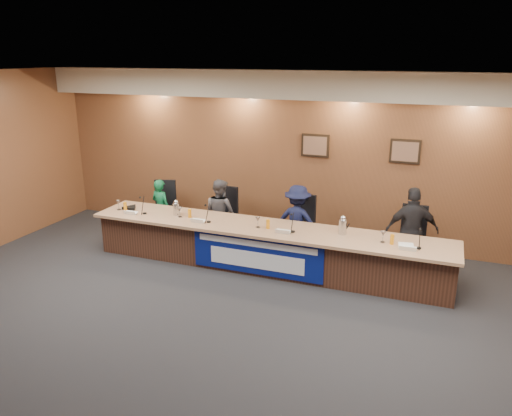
# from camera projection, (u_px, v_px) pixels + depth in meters

# --- Properties ---
(floor) EXTENTS (10.00, 10.00, 0.00)m
(floor) POSITION_uv_depth(u_px,v_px,m) (201.00, 340.00, 6.32)
(floor) COLOR black
(floor) RESTS_ON ground
(ceiling) EXTENTS (10.00, 8.00, 0.04)m
(ceiling) POSITION_uv_depth(u_px,v_px,m) (191.00, 80.00, 5.37)
(ceiling) COLOR silver
(ceiling) RESTS_ON wall_back
(wall_back) EXTENTS (10.00, 0.04, 3.20)m
(wall_back) POSITION_uv_depth(u_px,v_px,m) (295.00, 157.00, 9.41)
(wall_back) COLOR brown
(wall_back) RESTS_ON floor
(soffit) EXTENTS (10.00, 0.50, 0.50)m
(soffit) POSITION_uv_depth(u_px,v_px,m) (292.00, 84.00, 8.79)
(soffit) COLOR beige
(soffit) RESTS_ON wall_back
(dais_body) EXTENTS (6.00, 0.80, 0.70)m
(dais_body) POSITION_uv_depth(u_px,v_px,m) (265.00, 248.00, 8.36)
(dais_body) COLOR #3D2217
(dais_body) RESTS_ON floor
(dais_top) EXTENTS (6.10, 0.95, 0.05)m
(dais_top) POSITION_uv_depth(u_px,v_px,m) (264.00, 228.00, 8.20)
(dais_top) COLOR #A47957
(dais_top) RESTS_ON dais_body
(banner) EXTENTS (2.20, 0.02, 0.65)m
(banner) POSITION_uv_depth(u_px,v_px,m) (257.00, 255.00, 7.98)
(banner) COLOR navy
(banner) RESTS_ON dais_body
(banner_text_upper) EXTENTS (2.00, 0.01, 0.10)m
(banner_text_upper) POSITION_uv_depth(u_px,v_px,m) (256.00, 244.00, 7.91)
(banner_text_upper) COLOR silver
(banner_text_upper) RESTS_ON banner
(banner_text_lower) EXTENTS (1.60, 0.01, 0.28)m
(banner_text_lower) POSITION_uv_depth(u_px,v_px,m) (256.00, 260.00, 7.99)
(banner_text_lower) COLOR silver
(banner_text_lower) RESTS_ON banner
(wall_photo_left) EXTENTS (0.52, 0.04, 0.42)m
(wall_photo_left) POSITION_uv_depth(u_px,v_px,m) (315.00, 146.00, 9.18)
(wall_photo_left) COLOR black
(wall_photo_left) RESTS_ON wall_back
(wall_photo_right) EXTENTS (0.52, 0.04, 0.42)m
(wall_photo_right) POSITION_uv_depth(u_px,v_px,m) (405.00, 151.00, 8.63)
(wall_photo_right) COLOR black
(wall_photo_right) RESTS_ON wall_back
(panelist_a) EXTENTS (0.47, 0.36, 1.16)m
(panelist_a) POSITION_uv_depth(u_px,v_px,m) (161.00, 208.00, 9.72)
(panelist_a) COLOR #0E5A32
(panelist_a) RESTS_ON floor
(panelist_b) EXTENTS (0.75, 0.67, 1.28)m
(panelist_b) POSITION_uv_depth(u_px,v_px,m) (220.00, 213.00, 9.27)
(panelist_b) COLOR #4E4C52
(panelist_b) RESTS_ON floor
(panelist_c) EXTENTS (0.86, 0.52, 1.30)m
(panelist_c) POSITION_uv_depth(u_px,v_px,m) (297.00, 221.00, 8.76)
(panelist_c) COLOR #0F1433
(panelist_c) RESTS_ON floor
(panelist_d) EXTENTS (0.91, 0.58, 1.45)m
(panelist_d) POSITION_uv_depth(u_px,v_px,m) (412.00, 231.00, 8.08)
(panelist_d) COLOR black
(panelist_d) RESTS_ON floor
(office_chair_a) EXTENTS (0.61, 0.61, 0.08)m
(office_chair_a) POSITION_uv_depth(u_px,v_px,m) (164.00, 212.00, 9.84)
(office_chair_a) COLOR black
(office_chair_a) RESTS_ON floor
(office_chair_b) EXTENTS (0.52, 0.52, 0.08)m
(office_chair_b) POSITION_uv_depth(u_px,v_px,m) (223.00, 219.00, 9.41)
(office_chair_b) COLOR black
(office_chair_b) RESTS_ON floor
(office_chair_c) EXTENTS (0.57, 0.57, 0.08)m
(office_chair_c) POSITION_uv_depth(u_px,v_px,m) (299.00, 229.00, 8.90)
(office_chair_c) COLOR black
(office_chair_c) RESTS_ON floor
(office_chair_d) EXTENTS (0.50, 0.50, 0.08)m
(office_chair_d) POSITION_uv_depth(u_px,v_px,m) (411.00, 243.00, 8.24)
(office_chair_d) COLOR black
(office_chair_d) RESTS_ON floor
(nameplate_a) EXTENTS (0.24, 0.08, 0.10)m
(nameplate_a) POSITION_uv_depth(u_px,v_px,m) (129.00, 212.00, 8.78)
(nameplate_a) COLOR white
(nameplate_a) RESTS_ON dais_top
(microphone_a) EXTENTS (0.07, 0.07, 0.02)m
(microphone_a) POSITION_uv_depth(u_px,v_px,m) (145.00, 213.00, 8.84)
(microphone_a) COLOR black
(microphone_a) RESTS_ON dais_top
(juice_glass_a) EXTENTS (0.06, 0.06, 0.15)m
(juice_glass_a) POSITION_uv_depth(u_px,v_px,m) (125.00, 206.00, 9.02)
(juice_glass_a) COLOR orange
(juice_glass_a) RESTS_ON dais_top
(water_glass_a) EXTENTS (0.08, 0.08, 0.18)m
(water_glass_a) POSITION_uv_depth(u_px,v_px,m) (119.00, 205.00, 9.05)
(water_glass_a) COLOR silver
(water_glass_a) RESTS_ON dais_top
(nameplate_b) EXTENTS (0.24, 0.08, 0.10)m
(nameplate_b) POSITION_uv_depth(u_px,v_px,m) (197.00, 220.00, 8.36)
(nameplate_b) COLOR white
(nameplate_b) RESTS_ON dais_top
(microphone_b) EXTENTS (0.07, 0.07, 0.02)m
(microphone_b) POSITION_uv_depth(u_px,v_px,m) (209.00, 222.00, 8.40)
(microphone_b) COLOR black
(microphone_b) RESTS_ON dais_top
(juice_glass_b) EXTENTS (0.06, 0.06, 0.15)m
(juice_glass_b) POSITION_uv_depth(u_px,v_px,m) (190.00, 213.00, 8.63)
(juice_glass_b) COLOR orange
(juice_glass_b) RESTS_ON dais_top
(water_glass_b) EXTENTS (0.08, 0.08, 0.18)m
(water_glass_b) POSITION_uv_depth(u_px,v_px,m) (180.00, 212.00, 8.64)
(water_glass_b) COLOR silver
(water_glass_b) RESTS_ON dais_top
(nameplate_c) EXTENTS (0.24, 0.08, 0.10)m
(nameplate_c) POSITION_uv_depth(u_px,v_px,m) (282.00, 231.00, 7.85)
(nameplate_c) COLOR white
(nameplate_c) RESTS_ON dais_top
(microphone_c) EXTENTS (0.07, 0.07, 0.02)m
(microphone_c) POSITION_uv_depth(u_px,v_px,m) (293.00, 232.00, 7.94)
(microphone_c) COLOR black
(microphone_c) RESTS_ON dais_top
(juice_glass_c) EXTENTS (0.06, 0.06, 0.15)m
(juice_glass_c) POSITION_uv_depth(u_px,v_px,m) (268.00, 224.00, 8.09)
(juice_glass_c) COLOR orange
(juice_glass_c) RESTS_ON dais_top
(water_glass_c) EXTENTS (0.08, 0.08, 0.18)m
(water_glass_c) POSITION_uv_depth(u_px,v_px,m) (258.00, 222.00, 8.13)
(water_glass_c) COLOR silver
(water_glass_c) RESTS_ON dais_top
(nameplate_d) EXTENTS (0.24, 0.08, 0.10)m
(nameplate_d) POSITION_uv_depth(u_px,v_px,m) (408.00, 248.00, 7.17)
(nameplate_d) COLOR white
(nameplate_d) RESTS_ON dais_top
(microphone_d) EXTENTS (0.07, 0.07, 0.02)m
(microphone_d) POSITION_uv_depth(u_px,v_px,m) (419.00, 248.00, 7.27)
(microphone_d) COLOR black
(microphone_d) RESTS_ON dais_top
(juice_glass_d) EXTENTS (0.06, 0.06, 0.15)m
(juice_glass_d) POSITION_uv_depth(u_px,v_px,m) (392.00, 239.00, 7.42)
(juice_glass_d) COLOR orange
(juice_glass_d) RESTS_ON dais_top
(water_glass_d) EXTENTS (0.08, 0.08, 0.18)m
(water_glass_d) POSITION_uv_depth(u_px,v_px,m) (383.00, 237.00, 7.49)
(water_glass_d) COLOR silver
(water_glass_d) RESTS_ON dais_top
(carafe_left) EXTENTS (0.12, 0.12, 0.22)m
(carafe_left) POSITION_uv_depth(u_px,v_px,m) (176.00, 209.00, 8.75)
(carafe_left) COLOR silver
(carafe_left) RESTS_ON dais_top
(carafe_right) EXTENTS (0.13, 0.13, 0.24)m
(carafe_right) POSITION_uv_depth(u_px,v_px,m) (343.00, 227.00, 7.82)
(carafe_right) COLOR silver
(carafe_right) RESTS_ON dais_top
(speakerphone) EXTENTS (0.32, 0.32, 0.05)m
(speakerphone) POSITION_uv_depth(u_px,v_px,m) (131.00, 208.00, 9.11)
(speakerphone) COLOR black
(speakerphone) RESTS_ON dais_top
(paper_stack) EXTENTS (0.26, 0.33, 0.01)m
(paper_stack) POSITION_uv_depth(u_px,v_px,m) (406.00, 246.00, 7.36)
(paper_stack) COLOR white
(paper_stack) RESTS_ON dais_top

